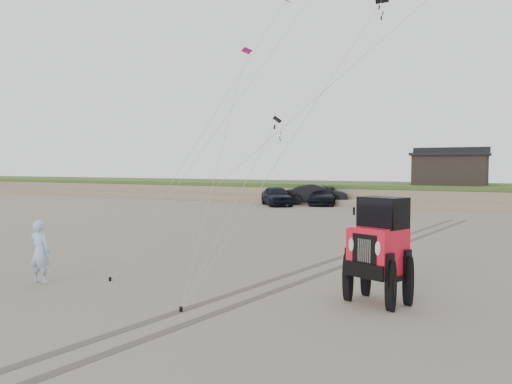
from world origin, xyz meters
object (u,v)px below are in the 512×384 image
cabin (451,168)px  truck_b (317,194)px  truck_a (276,196)px  jeep (378,261)px  truck_c (324,196)px  man (40,252)px

cabin → truck_b: cabin is taller
truck_a → jeep: bearing=-98.9°
cabin → truck_c: 11.82m
truck_b → jeep: size_ratio=0.96×
cabin → truck_a: 16.02m
jeep → man: (-9.22, -2.41, -0.13)m
truck_b → man: bearing=169.6°
jeep → truck_a: bearing=140.5°
truck_b → truck_c: 0.69m
truck_c → truck_b: bearing=167.9°
truck_a → jeep: size_ratio=0.87×
truck_c → jeep: 31.62m
jeep → man: size_ratio=3.07×
man → jeep: bearing=-174.4°
truck_a → truck_c: truck_a is taller
truck_c → man: 31.80m
cabin → truck_a: bearing=-145.5°
truck_a → jeep: (15.28, -26.58, 0.22)m
cabin → man: bearing=-100.4°
cabin → truck_b: 12.37m
truck_b → truck_c: (0.68, 0.01, -0.09)m
truck_a → truck_c: 4.29m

